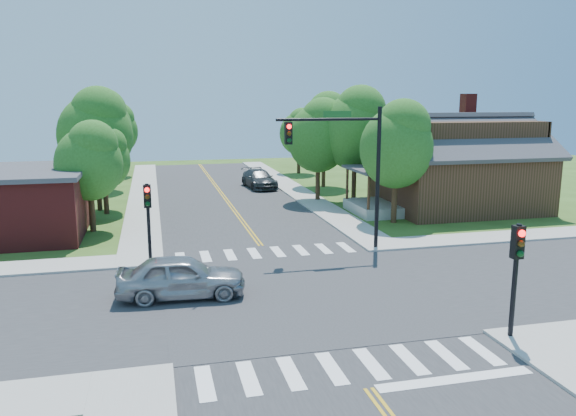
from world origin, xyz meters
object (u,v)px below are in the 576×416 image
object	(u,v)px
signal_pole_nw	(148,208)
house_ne	(458,161)
signal_pole_se	(517,260)
signal_mast_ne	(346,156)
car_silver	(181,277)
car_dgrey	(259,179)

from	to	relation	value
signal_pole_nw	house_ne	xyz separation A→B (m)	(20.71, 8.66, 0.67)
signal_pole_se	signal_pole_nw	size ratio (longest dim) A/B	1.00
signal_mast_ne	signal_pole_se	size ratio (longest dim) A/B	1.89
signal_pole_nw	car_silver	bearing A→B (deg)	-76.40
house_ne	car_dgrey	size ratio (longest dim) A/B	2.41
signal_pole_se	signal_pole_nw	xyz separation A→B (m)	(-11.20, 11.20, 0.00)
signal_pole_nw	car_silver	distance (m)	5.31
signal_pole_se	house_ne	bearing A→B (deg)	64.42
house_ne	signal_mast_ne	bearing A→B (deg)	-142.32
house_ne	car_dgrey	distance (m)	17.02
car_silver	car_dgrey	world-z (taller)	car_silver
signal_mast_ne	car_silver	size ratio (longest dim) A/B	1.44
signal_pole_se	car_dgrey	xyz separation A→B (m)	(-2.10, 32.04, -1.90)
signal_mast_ne	car_dgrey	size ratio (longest dim) A/B	1.33
signal_pole_se	house_ne	size ratio (longest dim) A/B	0.29
car_dgrey	car_silver	bearing A→B (deg)	-112.56
car_dgrey	signal_mast_ne	bearing A→B (deg)	-94.27
signal_mast_ne	signal_pole_se	distance (m)	11.55
signal_pole_se	car_dgrey	distance (m)	32.16
signal_mast_ne	house_ne	distance (m)	14.23
signal_mast_ne	signal_pole_se	xyz separation A→B (m)	(1.69, -11.21, -2.19)
signal_pole_se	house_ne	world-z (taller)	house_ne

